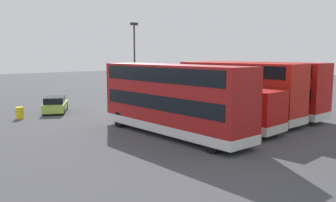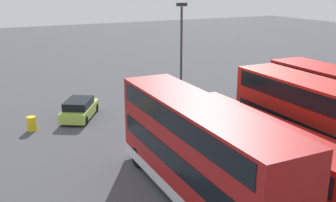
# 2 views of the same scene
# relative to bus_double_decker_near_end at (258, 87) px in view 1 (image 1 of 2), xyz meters

# --- Properties ---
(ground_plane) EXTENTS (140.00, 140.00, 0.00)m
(ground_plane) POSITION_rel_bus_double_decker_near_end_xyz_m (5.20, -10.59, -2.45)
(ground_plane) COLOR #47474C
(bus_double_decker_near_end) EXTENTS (2.76, 11.62, 4.55)m
(bus_double_decker_near_end) POSITION_rel_bus_double_decker_near_end_xyz_m (0.00, 0.00, 0.00)
(bus_double_decker_near_end) COLOR #B71411
(bus_double_decker_near_end) RESTS_ON ground
(bus_double_decker_second) EXTENTS (2.76, 10.59, 4.55)m
(bus_double_decker_second) POSITION_rel_bus_double_decker_near_end_xyz_m (3.26, 0.31, -0.00)
(bus_double_decker_second) COLOR red
(bus_double_decker_second) RESTS_ON ground
(bus_single_deck_third) EXTENTS (2.91, 11.55, 2.95)m
(bus_single_deck_third) POSITION_rel_bus_double_decker_near_end_xyz_m (6.75, 0.15, -0.83)
(bus_single_deck_third) COLOR #B71411
(bus_single_deck_third) RESTS_ON ground
(bus_double_decker_fourth) EXTENTS (2.84, 11.78, 4.55)m
(bus_double_decker_fourth) POSITION_rel_bus_double_decker_near_end_xyz_m (10.60, 0.69, 0.00)
(bus_double_decker_fourth) COLOR #A51919
(bus_double_decker_fourth) RESTS_ON ground
(car_hatchback_silver) EXTENTS (3.79, 4.80, 1.43)m
(car_hatchback_silver) POSITION_rel_bus_double_decker_near_end_xyz_m (-3.09, -9.68, -1.75)
(car_hatchback_silver) COLOR #1E479E
(car_hatchback_silver) RESTS_ON ground
(car_small_green) EXTENTS (3.69, 4.46, 1.43)m
(car_small_green) POSITION_rel_bus_double_decker_near_end_xyz_m (12.30, -12.98, -1.75)
(car_small_green) COLOR #A5D14C
(car_small_green) RESTS_ON ground
(lamp_post_tall) EXTENTS (0.70, 0.30, 8.14)m
(lamp_post_tall) POSITION_rel_bus_double_decker_near_end_xyz_m (5.61, -9.98, 2.30)
(lamp_post_tall) COLOR #38383D
(lamp_post_tall) RESTS_ON ground
(waste_bin_yellow) EXTENTS (0.60, 0.60, 0.95)m
(waste_bin_yellow) POSITION_rel_bus_double_decker_near_end_xyz_m (15.79, -11.94, -1.97)
(waste_bin_yellow) COLOR yellow
(waste_bin_yellow) RESTS_ON ground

